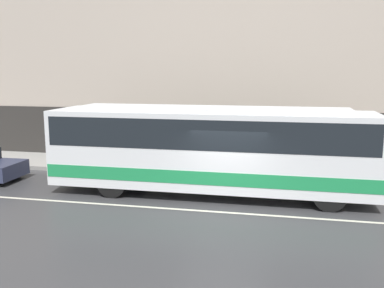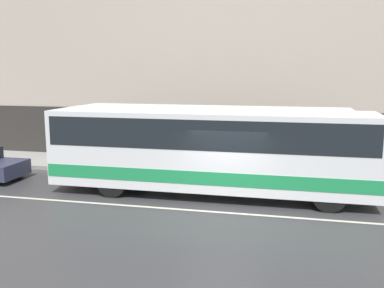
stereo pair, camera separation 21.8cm
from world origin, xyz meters
name	(u,v)px [view 1 (the left image)]	position (x,y,z in m)	size (l,w,h in m)	color
ground_plane	(224,212)	(0.00, 0.00, 0.00)	(60.00, 60.00, 0.00)	#38383A
sidewalk	(241,170)	(0.00, 5.53, 0.09)	(60.00, 3.06, 0.18)	gray
building_facade	(247,58)	(0.00, 7.20, 4.99)	(60.00, 0.35, 10.35)	#B7A899
lane_stripe	(224,212)	(0.00, 0.00, 0.00)	(54.00, 0.14, 0.01)	beige
transit_bus	(209,146)	(-0.82, 1.92, 1.77)	(11.35, 2.54, 3.14)	white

